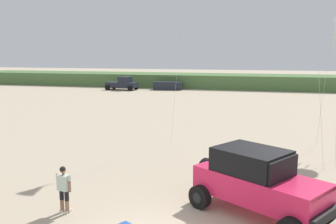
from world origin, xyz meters
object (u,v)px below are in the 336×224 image
(person_watching, at_px, (64,187))
(distant_sedan, at_px, (168,86))
(jeep, at_px, (258,181))
(distant_pickup, at_px, (123,84))

(person_watching, xyz_separation_m, distant_sedan, (-7.19, 42.18, -0.34))
(jeep, xyz_separation_m, distant_pickup, (-20.15, 38.89, -0.26))
(distant_pickup, bearing_deg, distant_sedan, 15.37)
(jeep, xyz_separation_m, person_watching, (-6.44, -1.50, -0.26))
(person_watching, relative_size, distant_sedan, 0.40)
(jeep, relative_size, person_watching, 2.97)
(jeep, distance_m, distant_sedan, 42.91)
(distant_pickup, height_order, distant_sedan, distant_pickup)
(jeep, relative_size, distant_sedan, 1.18)
(person_watching, xyz_separation_m, distant_pickup, (-13.71, 40.39, 0.00))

